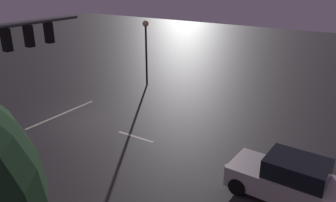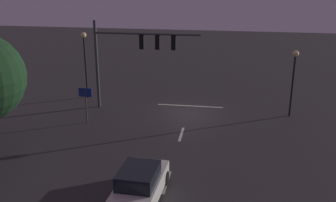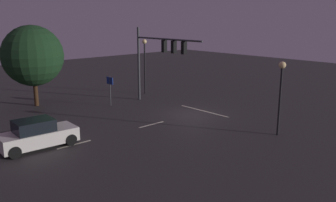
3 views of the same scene
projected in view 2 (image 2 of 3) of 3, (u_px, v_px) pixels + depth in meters
The scene contains 9 objects.
ground_plane at pixel (188, 113), 28.83m from camera, with size 80.00×80.00×0.00m, color #2D2B2B.
traffic_signal_assembly at pixel (134, 49), 28.25m from camera, with size 7.69×0.47×6.50m.
lane_dash_far at pixel (181, 134), 25.09m from camera, with size 2.20×0.16×0.01m, color beige.
lane_dash_mid at pixel (166, 182), 19.47m from camera, with size 2.20×0.16×0.01m, color beige.
stop_bar at pixel (190, 106), 30.21m from camera, with size 5.00×0.16×0.01m, color beige.
car_approaching at pixel (140, 185), 17.69m from camera, with size 2.10×4.44×1.70m.
street_lamp_left_kerb at pixel (294, 70), 27.16m from camera, with size 0.44×0.44×4.72m.
street_lamp_right_kerb at pixel (85, 53), 31.04m from camera, with size 0.44×0.44×5.29m.
route_sign at pixel (86, 97), 26.40m from camera, with size 0.90×0.09×2.51m.
Camera 2 is at (-2.72, 26.95, 10.04)m, focal length 42.33 mm.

